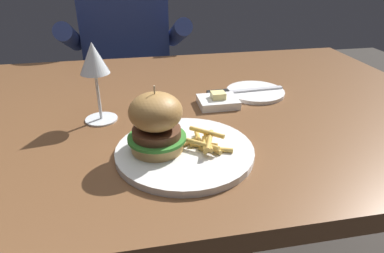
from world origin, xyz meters
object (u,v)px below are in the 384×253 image
object	(u,v)px
table_knife	(238,91)
diner_person	(129,79)
burger_sandwich	(156,122)
wine_glass	(94,63)
butter_dish	(218,101)
main_plate	(185,151)
bread_plate	(255,92)

from	to	relation	value
table_knife	diner_person	bearing A→B (deg)	112.29
burger_sandwich	wine_glass	xyz separation A→B (m)	(-0.11, 0.18, 0.07)
wine_glass	diner_person	size ratio (longest dim) A/B	0.16
butter_dish	diner_person	xyz separation A→B (m)	(-0.22, 0.76, -0.19)
main_plate	wine_glass	size ratio (longest dim) A/B	1.46
wine_glass	diner_person	xyz separation A→B (m)	(0.07, 0.79, -0.31)
bread_plate	table_knife	xyz separation A→B (m)	(-0.05, -0.00, 0.01)
burger_sandwich	butter_dish	xyz separation A→B (m)	(0.18, 0.21, -0.06)
butter_dish	bread_plate	bearing A→B (deg)	25.48
table_knife	butter_dish	bearing A→B (deg)	-142.24
wine_glass	butter_dish	world-z (taller)	wine_glass
wine_glass	table_knife	xyz separation A→B (m)	(0.36, 0.09, -0.12)
main_plate	table_knife	world-z (taller)	table_knife
wine_glass	bread_plate	distance (m)	0.44
butter_dish	wine_glass	bearing A→B (deg)	-174.01
main_plate	butter_dish	distance (m)	0.25
main_plate	bread_plate	distance (m)	0.37
table_knife	diner_person	world-z (taller)	diner_person
butter_dish	diner_person	bearing A→B (deg)	105.96
burger_sandwich	butter_dish	size ratio (longest dim) A/B	1.30
main_plate	butter_dish	xyz separation A→B (m)	(0.12, 0.22, 0.00)
main_plate	table_knife	bearing A→B (deg)	54.46
bread_plate	table_knife	size ratio (longest dim) A/B	0.73
table_knife	wine_glass	bearing A→B (deg)	-166.62
wine_glass	diner_person	distance (m)	0.86
diner_person	burger_sandwich	bearing A→B (deg)	-87.51
wine_glass	butter_dish	size ratio (longest dim) A/B	1.85
butter_dish	diner_person	distance (m)	0.81
bread_plate	butter_dish	world-z (taller)	butter_dish
table_knife	butter_dish	size ratio (longest dim) A/B	2.20
wine_glass	main_plate	bearing A→B (deg)	-48.48
main_plate	table_knife	size ratio (longest dim) A/B	1.23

